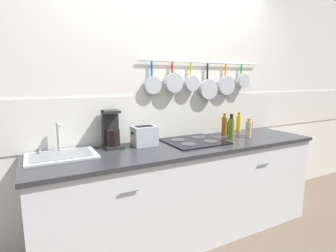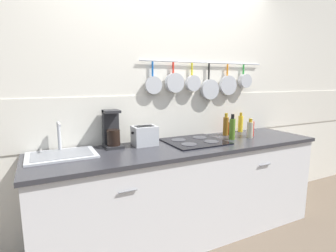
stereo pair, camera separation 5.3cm
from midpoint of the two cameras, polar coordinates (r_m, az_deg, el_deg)
The scene contains 14 objects.
ground_plane at distance 2.80m, azimuth 4.25°, elevation -22.44°, with size 12.00×12.00×0.00m, color brown.
wall_back at distance 2.71m, azimuth 0.54°, elevation 5.20°, with size 7.20×0.15×2.60m.
cabinet_base at distance 2.59m, azimuth 4.38°, elevation -14.29°, with size 2.68×0.66×0.87m.
countertop at distance 2.44m, azimuth 4.51°, elevation -4.56°, with size 2.72×0.68×0.03m.
sink_basin at distance 2.24m, azimuth -21.54°, elevation -5.56°, with size 0.52×0.37×0.25m.
coffee_maker at distance 2.39m, azimuth -11.49°, elevation -1.20°, with size 0.15×0.19×0.33m.
toaster at distance 2.42m, azimuth -4.50°, elevation -2.10°, with size 0.23×0.17×0.18m.
cooktop at distance 2.57m, azimuth 6.40°, elevation -3.33°, with size 0.55×0.51×0.01m.
bottle_sesame_oil at distance 2.73m, azimuth 14.28°, elevation -0.49°, with size 0.06×0.06×0.26m.
bottle_dish_soap at distance 2.92m, azimuth 12.98°, elevation 0.08°, with size 0.06×0.06×0.24m.
bottle_olive_oil at distance 2.97m, azimuth 14.00°, elevation -0.44°, with size 0.06×0.06×0.17m.
bottle_hot_sauce at distance 2.86m, azimuth 17.94°, elevation -0.70°, with size 0.06×0.06×0.20m.
bottle_cooking_wine at distance 2.95m, azimuth 18.19°, elevation -0.49°, with size 0.06×0.06×0.19m.
bottle_vinegar at distance 3.17m, azimuth 15.97°, elevation 0.57°, with size 0.06×0.06×0.23m.
Camera 2 is at (-1.20, -2.03, 1.49)m, focal length 28.00 mm.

